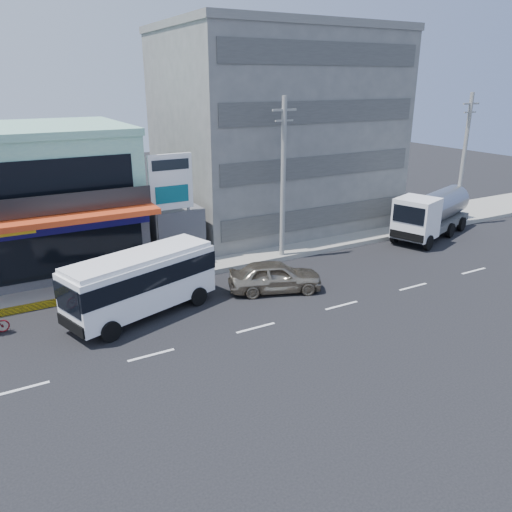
{
  "coord_description": "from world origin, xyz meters",
  "views": [
    {
      "loc": [
        -10.01,
        -18.07,
        10.89
      ],
      "look_at": [
        1.84,
        3.3,
        2.2
      ],
      "focal_mm": 35.0,
      "sensor_mm": 36.0,
      "label": 1
    }
  ],
  "objects_px": {
    "utility_pole_near": "(283,179)",
    "utility_pole_far": "(463,160)",
    "billboard": "(171,188)",
    "satellite_dish": "(170,204)",
    "sedan": "(275,276)",
    "minibus": "(141,279)",
    "shop_building": "(25,202)",
    "tanker_truck": "(431,213)",
    "concrete_building": "(275,134)"
  },
  "relations": [
    {
      "from": "concrete_building",
      "to": "sedan",
      "type": "relative_size",
      "value": 3.19
    },
    {
      "from": "billboard",
      "to": "sedan",
      "type": "distance_m",
      "value": 8.01
    },
    {
      "from": "utility_pole_far",
      "to": "minibus",
      "type": "relative_size",
      "value": 1.28
    },
    {
      "from": "utility_pole_near",
      "to": "utility_pole_far",
      "type": "xyz_separation_m",
      "value": [
        16.0,
        0.0,
        0.0
      ]
    },
    {
      "from": "shop_building",
      "to": "billboard",
      "type": "bearing_deg",
      "value": -32.32
    },
    {
      "from": "shop_building",
      "to": "tanker_truck",
      "type": "xyz_separation_m",
      "value": [
        25.96,
        -7.66,
        -2.23
      ]
    },
    {
      "from": "utility_pole_near",
      "to": "tanker_truck",
      "type": "height_order",
      "value": "utility_pole_near"
    },
    {
      "from": "utility_pole_near",
      "to": "sedan",
      "type": "distance_m",
      "value": 6.68
    },
    {
      "from": "utility_pole_near",
      "to": "tanker_truck",
      "type": "bearing_deg",
      "value": -5.32
    },
    {
      "from": "minibus",
      "to": "satellite_dish",
      "type": "bearing_deg",
      "value": 59.84
    },
    {
      "from": "billboard",
      "to": "satellite_dish",
      "type": "bearing_deg",
      "value": 74.48
    },
    {
      "from": "utility_pole_near",
      "to": "utility_pole_far",
      "type": "bearing_deg",
      "value": 0.0
    },
    {
      "from": "utility_pole_near",
      "to": "billboard",
      "type": "bearing_deg",
      "value": 164.52
    },
    {
      "from": "utility_pole_far",
      "to": "minibus",
      "type": "distance_m",
      "value": 26.55
    },
    {
      "from": "shop_building",
      "to": "utility_pole_far",
      "type": "height_order",
      "value": "utility_pole_far"
    },
    {
      "from": "satellite_dish",
      "to": "sedan",
      "type": "height_order",
      "value": "satellite_dish"
    },
    {
      "from": "satellite_dish",
      "to": "tanker_truck",
      "type": "relative_size",
      "value": 0.17
    },
    {
      "from": "utility_pole_far",
      "to": "shop_building",
      "type": "bearing_deg",
      "value": 167.69
    },
    {
      "from": "utility_pole_far",
      "to": "sedan",
      "type": "xyz_separation_m",
      "value": [
        -19.0,
        -4.14,
        -4.3
      ]
    },
    {
      "from": "concrete_building",
      "to": "utility_pole_far",
      "type": "xyz_separation_m",
      "value": [
        12.0,
        -7.6,
        -1.85
      ]
    },
    {
      "from": "satellite_dish",
      "to": "sedan",
      "type": "relative_size",
      "value": 0.3
    },
    {
      "from": "concrete_building",
      "to": "shop_building",
      "type": "bearing_deg",
      "value": -176.65
    },
    {
      "from": "billboard",
      "to": "tanker_truck",
      "type": "bearing_deg",
      "value": -8.97
    },
    {
      "from": "shop_building",
      "to": "sedan",
      "type": "relative_size",
      "value": 2.48
    },
    {
      "from": "utility_pole_near",
      "to": "minibus",
      "type": "bearing_deg",
      "value": -161.03
    },
    {
      "from": "utility_pole_near",
      "to": "minibus",
      "type": "xyz_separation_m",
      "value": [
        -10.11,
        -3.47,
        -3.29
      ]
    },
    {
      "from": "shop_building",
      "to": "tanker_truck",
      "type": "relative_size",
      "value": 1.43
    },
    {
      "from": "concrete_building",
      "to": "billboard",
      "type": "bearing_deg",
      "value": -151.08
    },
    {
      "from": "concrete_building",
      "to": "utility_pole_near",
      "type": "height_order",
      "value": "concrete_building"
    },
    {
      "from": "utility_pole_far",
      "to": "tanker_truck",
      "type": "distance_m",
      "value": 5.38
    },
    {
      "from": "shop_building",
      "to": "utility_pole_near",
      "type": "bearing_deg",
      "value": -25.06
    },
    {
      "from": "concrete_building",
      "to": "utility_pole_far",
      "type": "distance_m",
      "value": 14.32
    },
    {
      "from": "utility_pole_far",
      "to": "tanker_truck",
      "type": "height_order",
      "value": "utility_pole_far"
    },
    {
      "from": "concrete_building",
      "to": "utility_pole_near",
      "type": "relative_size",
      "value": 1.6
    },
    {
      "from": "shop_building",
      "to": "billboard",
      "type": "xyz_separation_m",
      "value": [
        7.5,
        -4.75,
        0.93
      ]
    },
    {
      "from": "utility_pole_far",
      "to": "sedan",
      "type": "height_order",
      "value": "utility_pole_far"
    },
    {
      "from": "minibus",
      "to": "sedan",
      "type": "xyz_separation_m",
      "value": [
        7.11,
        -0.66,
        -1.01
      ]
    },
    {
      "from": "shop_building",
      "to": "utility_pole_far",
      "type": "bearing_deg",
      "value": -12.31
    },
    {
      "from": "shop_building",
      "to": "sedan",
      "type": "xyz_separation_m",
      "value": [
        11.0,
        -10.68,
        -3.14
      ]
    },
    {
      "from": "shop_building",
      "to": "minibus",
      "type": "height_order",
      "value": "shop_building"
    },
    {
      "from": "minibus",
      "to": "shop_building",
      "type": "bearing_deg",
      "value": 111.21
    },
    {
      "from": "billboard",
      "to": "utility_pole_near",
      "type": "bearing_deg",
      "value": -15.48
    },
    {
      "from": "billboard",
      "to": "minibus",
      "type": "height_order",
      "value": "billboard"
    },
    {
      "from": "utility_pole_near",
      "to": "utility_pole_far",
      "type": "distance_m",
      "value": 16.0
    },
    {
      "from": "shop_building",
      "to": "minibus",
      "type": "xyz_separation_m",
      "value": [
        3.89,
        -10.02,
        -2.14
      ]
    },
    {
      "from": "shop_building",
      "to": "minibus",
      "type": "distance_m",
      "value": 10.96
    },
    {
      "from": "billboard",
      "to": "shop_building",
      "type": "bearing_deg",
      "value": 147.68
    },
    {
      "from": "tanker_truck",
      "to": "utility_pole_far",
      "type": "bearing_deg",
      "value": 15.43
    },
    {
      "from": "shop_building",
      "to": "billboard",
      "type": "relative_size",
      "value": 1.8
    },
    {
      "from": "satellite_dish",
      "to": "concrete_building",
      "type": "bearing_deg",
      "value": 21.8
    }
  ]
}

